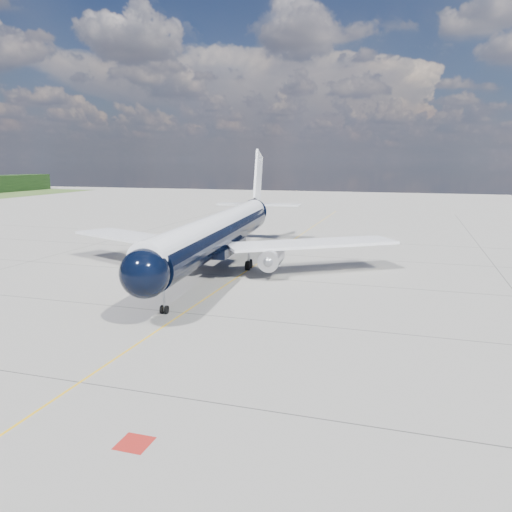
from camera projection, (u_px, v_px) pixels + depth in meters
name	position (u px, v px, depth m)	size (l,w,h in m)	color
ground	(251.00, 268.00, 63.80)	(320.00, 320.00, 0.00)	gray
taxiway_centerline	(238.00, 276.00, 59.11)	(0.16, 160.00, 0.01)	#F0B20C
red_marking	(134.00, 443.00, 24.31)	(1.60, 1.60, 0.01)	maroon
main_airliner	(221.00, 231.00, 62.61)	(43.60, 53.31, 15.40)	black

